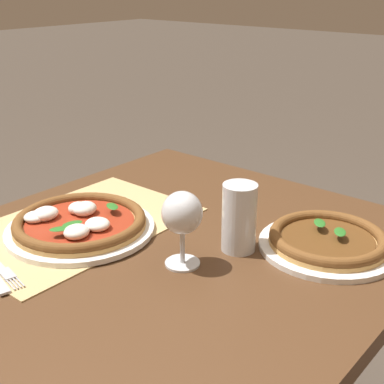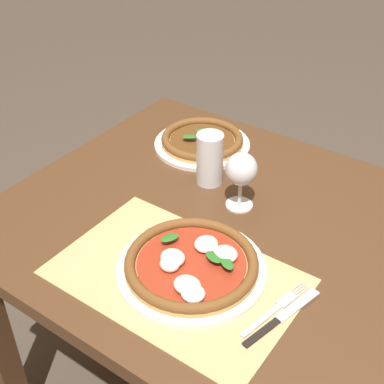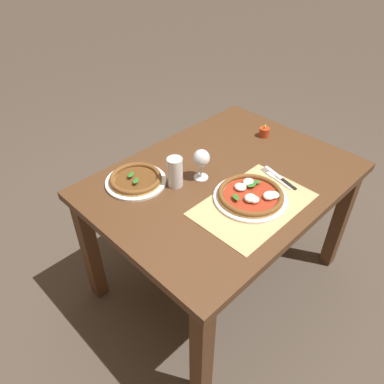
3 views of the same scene
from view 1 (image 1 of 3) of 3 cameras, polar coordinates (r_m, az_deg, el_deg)
The scene contains 7 objects.
dining_table at distance 1.12m, azimuth -6.88°, elevation -12.67°, with size 1.26×0.93×0.74m.
paper_placemat at distance 1.25m, azimuth -12.08°, elevation -3.50°, with size 0.53×0.34×0.00m, color tan.
pizza_near at distance 1.21m, azimuth -11.95°, elevation -3.28°, with size 0.33×0.33×0.05m.
pizza_far at distance 1.16m, azimuth 14.27°, elevation -5.07°, with size 0.29×0.29×0.04m.
wine_glass at distance 1.02m, azimuth -1.06°, elevation -2.58°, with size 0.08×0.08×0.16m.
pint_glass at distance 1.10m, azimuth 5.04°, elevation -2.87°, with size 0.07×0.07×0.15m.
fork at distance 1.12m, azimuth -19.78°, elevation -7.51°, with size 0.06×0.20×0.00m.
Camera 1 is at (0.62, 0.69, 1.27)m, focal length 50.00 mm.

